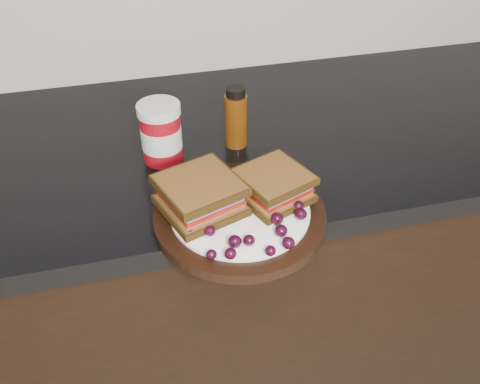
% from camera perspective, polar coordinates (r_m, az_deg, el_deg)
% --- Properties ---
extents(base_cabinets, '(3.96, 0.58, 0.86)m').
position_cam_1_polar(base_cabinets, '(1.38, -7.21, -11.56)').
color(base_cabinets, black).
rests_on(base_cabinets, ground_plane).
extents(countertop, '(3.98, 0.60, 0.04)m').
position_cam_1_polar(countertop, '(1.08, -9.07, 4.08)').
color(countertop, black).
rests_on(countertop, base_cabinets).
extents(plate, '(0.28, 0.28, 0.02)m').
position_cam_1_polar(plate, '(0.87, 0.00, -2.64)').
color(plate, black).
rests_on(plate, countertop).
extents(sandwich_left, '(0.15, 0.15, 0.05)m').
position_cam_1_polar(sandwich_left, '(0.85, -4.28, -0.34)').
color(sandwich_left, brown).
rests_on(sandwich_left, plate).
extents(sandwich_right, '(0.14, 0.14, 0.05)m').
position_cam_1_polar(sandwich_right, '(0.87, 3.60, 0.70)').
color(sandwich_right, brown).
rests_on(sandwich_right, plate).
extents(grape_0, '(0.02, 0.02, 0.02)m').
position_cam_1_polar(grape_0, '(0.81, -5.39, -4.38)').
color(grape_0, black).
rests_on(grape_0, plate).
extents(grape_1, '(0.02, 0.02, 0.02)m').
position_cam_1_polar(grape_1, '(0.81, -3.23, -4.14)').
color(grape_1, black).
rests_on(grape_1, plate).
extents(grape_2, '(0.02, 0.02, 0.01)m').
position_cam_1_polar(grape_2, '(0.78, -3.06, -6.66)').
color(grape_2, black).
rests_on(grape_2, plate).
extents(grape_3, '(0.02, 0.02, 0.02)m').
position_cam_1_polar(grape_3, '(0.77, -1.03, -6.58)').
color(grape_3, black).
rests_on(grape_3, plate).
extents(grape_4, '(0.02, 0.02, 0.02)m').
position_cam_1_polar(grape_4, '(0.79, -0.56, -5.30)').
color(grape_4, black).
rests_on(grape_4, plate).
extents(grape_5, '(0.02, 0.02, 0.02)m').
position_cam_1_polar(grape_5, '(0.79, 0.97, -5.17)').
color(grape_5, black).
rests_on(grape_5, plate).
extents(grape_6, '(0.02, 0.02, 0.02)m').
position_cam_1_polar(grape_6, '(0.78, 3.26, -6.27)').
color(grape_6, black).
rests_on(grape_6, plate).
extents(grape_7, '(0.02, 0.02, 0.02)m').
position_cam_1_polar(grape_7, '(0.79, 5.18, -5.43)').
color(grape_7, black).
rests_on(grape_7, plate).
extents(grape_8, '(0.02, 0.02, 0.02)m').
position_cam_1_polar(grape_8, '(0.81, 4.40, -4.14)').
color(grape_8, black).
rests_on(grape_8, plate).
extents(grape_9, '(0.02, 0.02, 0.02)m').
position_cam_1_polar(grape_9, '(0.83, 3.97, -2.83)').
color(grape_9, black).
rests_on(grape_9, plate).
extents(grape_10, '(0.02, 0.02, 0.02)m').
position_cam_1_polar(grape_10, '(0.84, 6.50, -2.35)').
color(grape_10, black).
rests_on(grape_10, plate).
extents(grape_11, '(0.02, 0.02, 0.02)m').
position_cam_1_polar(grape_11, '(0.86, 5.36, -1.40)').
color(grape_11, black).
rests_on(grape_11, plate).
extents(grape_12, '(0.02, 0.02, 0.02)m').
position_cam_1_polar(grape_12, '(0.86, 6.21, -1.48)').
color(grape_12, black).
rests_on(grape_12, plate).
extents(grape_13, '(0.02, 0.02, 0.02)m').
position_cam_1_polar(grape_13, '(0.90, 5.55, 0.64)').
color(grape_13, black).
rests_on(grape_13, plate).
extents(grape_14, '(0.02, 0.02, 0.02)m').
position_cam_1_polar(grape_14, '(0.90, 3.62, 0.95)').
color(grape_14, black).
rests_on(grape_14, plate).
extents(grape_15, '(0.02, 0.02, 0.02)m').
position_cam_1_polar(grape_15, '(0.88, 1.97, 0.17)').
color(grape_15, black).
rests_on(grape_15, plate).
extents(grape_16, '(0.02, 0.02, 0.02)m').
position_cam_1_polar(grape_16, '(0.88, -4.76, -0.05)').
color(grape_16, black).
rests_on(grape_16, plate).
extents(grape_17, '(0.02, 0.02, 0.02)m').
position_cam_1_polar(grape_17, '(0.87, -3.96, -0.61)').
color(grape_17, black).
rests_on(grape_17, plate).
extents(grape_18, '(0.02, 0.02, 0.02)m').
position_cam_1_polar(grape_18, '(0.85, -5.25, -1.68)').
color(grape_18, black).
rests_on(grape_18, plate).
extents(grape_19, '(0.02, 0.02, 0.02)m').
position_cam_1_polar(grape_19, '(0.85, -5.36, -1.59)').
color(grape_19, black).
rests_on(grape_19, plate).
extents(grape_20, '(0.02, 0.02, 0.02)m').
position_cam_1_polar(grape_20, '(0.82, -4.23, -3.31)').
color(grape_20, black).
rests_on(grape_20, plate).
extents(grape_21, '(0.02, 0.02, 0.02)m').
position_cam_1_polar(grape_21, '(0.86, -3.79, -1.09)').
color(grape_21, black).
rests_on(grape_21, plate).
extents(grape_22, '(0.02, 0.02, 0.02)m').
position_cam_1_polar(grape_22, '(0.85, -4.43, -1.56)').
color(grape_22, black).
rests_on(grape_22, plate).
extents(grape_23, '(0.02, 0.02, 0.02)m').
position_cam_1_polar(grape_23, '(0.85, -5.76, -2.10)').
color(grape_23, black).
rests_on(grape_23, plate).
extents(condiment_jar, '(0.09, 0.09, 0.12)m').
position_cam_1_polar(condiment_jar, '(1.00, -8.43, 6.27)').
color(condiment_jar, maroon).
rests_on(condiment_jar, countertop).
extents(oil_bottle, '(0.06, 0.06, 0.12)m').
position_cam_1_polar(oil_bottle, '(1.03, -0.44, 8.01)').
color(oil_bottle, '#4D2607').
rests_on(oil_bottle, countertop).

